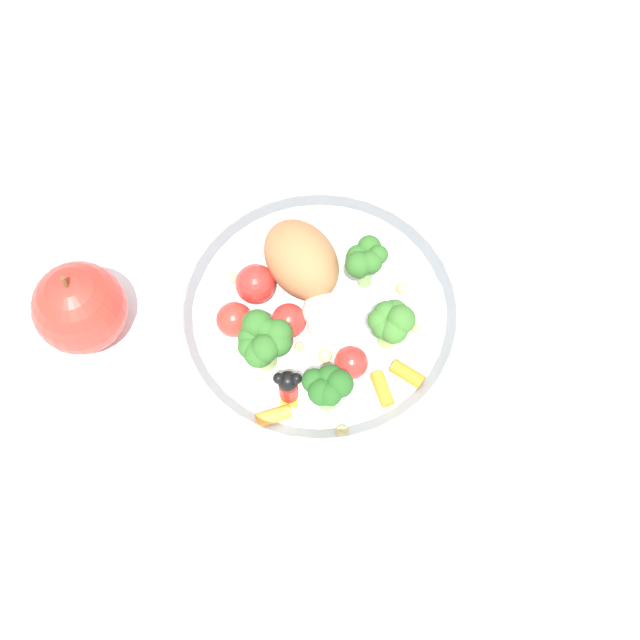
{
  "coord_description": "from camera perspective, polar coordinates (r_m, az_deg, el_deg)",
  "views": [
    {
      "loc": [
        0.26,
        -0.11,
        0.63
      ],
      "look_at": [
        -0.01,
        0.01,
        0.03
      ],
      "focal_mm": 46.87,
      "sensor_mm": 36.0,
      "label": 1
    }
  ],
  "objects": [
    {
      "name": "folded_napkin",
      "position": [
        0.73,
        20.9,
        -3.45
      ],
      "size": [
        0.13,
        0.12,
        0.01
      ],
      "primitive_type": "cube",
      "rotation": [
        0.0,
        0.0,
        -0.17
      ],
      "color": "white",
      "rests_on": "ground_plane"
    },
    {
      "name": "food_container",
      "position": [
        0.67,
        -0.24,
        0.36
      ],
      "size": [
        0.24,
        0.24,
        0.07
      ],
      "color": "white",
      "rests_on": "ground_plane"
    },
    {
      "name": "ground_plane",
      "position": [
        0.69,
        -0.16,
        -1.93
      ],
      "size": [
        2.4,
        2.4,
        0.0
      ],
      "primitive_type": "plane",
      "color": "white"
    },
    {
      "name": "loose_apple",
      "position": [
        0.7,
        -16.08,
        0.8
      ],
      "size": [
        0.08,
        0.08,
        0.09
      ],
      "color": "red",
      "rests_on": "ground_plane"
    }
  ]
}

